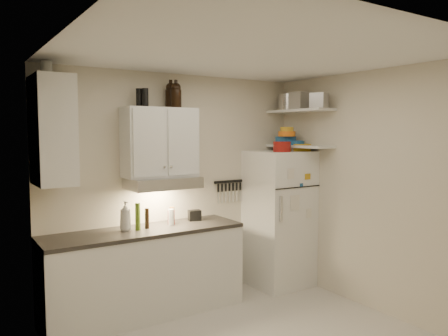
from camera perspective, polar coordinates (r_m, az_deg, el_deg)
ceiling at (r=3.86m, az=4.31°, el=14.75°), size 3.20×3.00×0.02m
back_wall at (r=5.13m, az=-6.07°, el=-2.44°), size 3.20×0.02×2.60m
left_wall at (r=3.17m, az=-19.88°, el=-7.14°), size 0.02×3.00×2.60m
right_wall at (r=4.99m, az=19.11°, el=-2.88°), size 0.02×3.00×2.60m
base_cabinet at (r=4.81m, az=-10.27°, el=-13.47°), size 2.10×0.60×0.88m
countertop at (r=4.69m, az=-10.35°, el=-8.12°), size 2.10×0.62×0.04m
upper_cabinet at (r=4.80m, az=-8.38°, el=3.34°), size 0.80×0.33×0.75m
side_cabinet at (r=4.32m, az=-21.50°, el=4.57°), size 0.33×0.55×1.00m
range_hood at (r=4.77m, az=-7.99°, el=-1.90°), size 0.76×0.46×0.12m
fridge at (r=5.60m, az=7.20°, el=-6.52°), size 0.70×0.68×1.70m
shelf_hi at (r=5.53m, az=9.85°, el=7.38°), size 0.30×0.95×0.03m
shelf_lo at (r=5.53m, az=9.79°, el=2.82°), size 0.30×0.95×0.03m
knife_strip at (r=5.45m, az=0.62°, el=-1.78°), size 0.42×0.02×0.03m
dutch_oven at (r=5.28m, az=7.57°, el=2.78°), size 0.28×0.28×0.12m
book_stack at (r=5.56m, az=9.78°, el=2.67°), size 0.30×0.33×0.09m
spice_jar at (r=5.47m, az=9.14°, el=2.74°), size 0.07×0.07×0.11m
stock_pot at (r=5.77m, az=8.55°, el=8.46°), size 0.36×0.36×0.21m
tin_a at (r=5.51m, az=9.89°, el=8.65°), size 0.23×0.22×0.21m
tin_b at (r=5.23m, az=12.31°, el=8.61°), size 0.22×0.22×0.17m
bowl_teal at (r=5.65m, az=8.06°, el=3.57°), size 0.27×0.27×0.11m
bowl_orange at (r=5.56m, az=8.20°, el=4.44°), size 0.21×0.21×0.06m
bowl_yellow at (r=5.56m, az=8.21°, el=5.05°), size 0.17×0.17×0.05m
plates at (r=5.54m, az=9.34°, el=3.27°), size 0.23×0.23×0.05m
growler_a at (r=4.96m, az=-6.96°, el=9.41°), size 0.16×0.16×0.29m
growler_b at (r=4.86m, az=-6.29°, el=9.46°), size 0.13×0.13×0.28m
thermos_a at (r=4.71m, az=-10.25°, el=9.03°), size 0.09×0.09×0.19m
thermos_b at (r=4.76m, az=-11.01°, el=8.98°), size 0.09×0.09×0.20m
side_jar at (r=4.47m, az=-22.20°, el=11.90°), size 0.12×0.12×0.14m
soap_bottle at (r=4.63m, az=-12.75°, el=-5.94°), size 0.15×0.15×0.34m
pepper_mill at (r=4.93m, az=-6.81°, el=-6.13°), size 0.08×0.08×0.18m
oil_bottle at (r=4.63m, az=-11.20°, el=-6.25°), size 0.06×0.06×0.28m
vinegar_bottle at (r=4.70m, az=-10.03°, el=-6.49°), size 0.05×0.05×0.22m
clear_bottle at (r=4.83m, az=-6.92°, el=-6.39°), size 0.07×0.07×0.18m
red_jar at (r=4.87m, az=-6.91°, el=-6.45°), size 0.09×0.09×0.15m
caddy at (r=5.07m, az=-3.86°, el=-6.18°), size 0.16×0.13×0.12m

